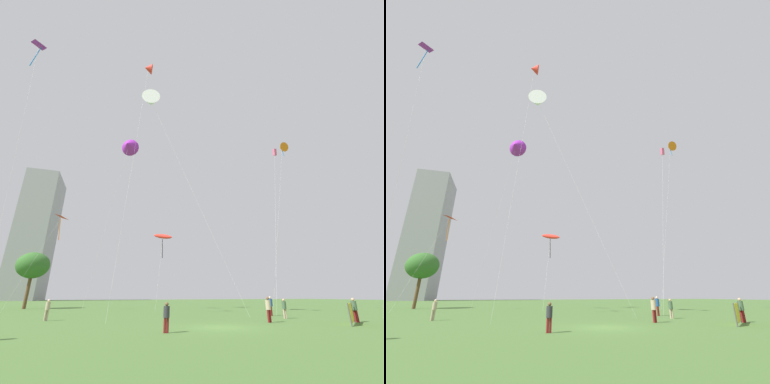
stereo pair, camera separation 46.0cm
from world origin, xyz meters
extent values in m
plane|color=#476B30|center=(0.00, 0.00, 0.00)|extent=(280.00, 280.00, 0.00)
cylinder|color=maroon|center=(11.42, -0.57, 0.42)|extent=(0.16, 0.16, 0.85)
cylinder|color=maroon|center=(11.45, -0.74, 0.42)|extent=(0.16, 0.16, 0.85)
cylinder|color=#3F593F|center=(11.43, -0.65, 1.18)|extent=(0.39, 0.39, 0.67)
sphere|color=tan|center=(11.43, -0.65, 1.63)|extent=(0.23, 0.23, 0.23)
cylinder|color=maroon|center=(4.95, 1.61, 0.44)|extent=(0.17, 0.17, 0.89)
cylinder|color=maroon|center=(5.13, 1.65, 0.44)|extent=(0.17, 0.17, 0.89)
cylinder|color=tan|center=(5.04, 1.63, 1.24)|extent=(0.41, 0.41, 0.70)
sphere|color=brown|center=(5.04, 1.63, 1.71)|extent=(0.24, 0.24, 0.24)
cylinder|color=tan|center=(-11.06, 9.52, 0.40)|extent=(0.15, 0.15, 0.79)
cylinder|color=tan|center=(-11.21, 9.45, 0.40)|extent=(0.15, 0.15, 0.79)
cylinder|color=tan|center=(-11.13, 9.49, 1.10)|extent=(0.36, 0.36, 0.63)
sphere|color=beige|center=(-11.13, 9.49, 1.52)|extent=(0.21, 0.21, 0.21)
cylinder|color=maroon|center=(9.84, 7.73, 0.45)|extent=(0.17, 0.17, 0.90)
cylinder|color=maroon|center=(9.69, 7.62, 0.45)|extent=(0.17, 0.17, 0.90)
cylinder|color=#1E478C|center=(9.77, 7.68, 1.25)|extent=(0.41, 0.41, 0.71)
sphere|color=beige|center=(9.77, 7.68, 1.73)|extent=(0.24, 0.24, 0.24)
cylinder|color=tan|center=(8.81, 4.28, 0.40)|extent=(0.15, 0.15, 0.80)
cylinder|color=tan|center=(8.65, 4.31, 0.40)|extent=(0.15, 0.15, 0.80)
cylinder|color=#3F593F|center=(8.73, 4.29, 1.12)|extent=(0.37, 0.37, 0.63)
sphere|color=tan|center=(8.73, 4.29, 1.54)|extent=(0.22, 0.22, 0.22)
cylinder|color=maroon|center=(-4.11, -1.36, 0.38)|extent=(0.14, 0.14, 0.76)
cylinder|color=maroon|center=(-3.95, -1.38, 0.38)|extent=(0.14, 0.14, 0.76)
cylinder|color=#2D2D33|center=(-4.03, -1.37, 1.06)|extent=(0.35, 0.35, 0.60)
sphere|color=brown|center=(-4.03, -1.37, 1.46)|extent=(0.20, 0.20, 0.20)
cylinder|color=silver|center=(-6.56, 25.89, 12.91)|extent=(3.73, 5.95, 25.82)
cone|color=purple|center=(-4.70, 22.92, 25.82)|extent=(3.81, 3.63, 3.34)
cylinder|color=silver|center=(-5.63, 7.15, 14.95)|extent=(2.29, 4.62, 29.90)
cone|color=red|center=(-4.49, 9.45, 29.90)|extent=(1.32, 1.52, 1.44)
cylinder|color=silver|center=(21.12, 18.15, 14.84)|extent=(7.60, 1.66, 29.68)
cone|color=orange|center=(24.91, 18.98, 29.67)|extent=(2.02, 1.93, 2.19)
cylinder|color=blue|center=(24.91, 18.98, 28.52)|extent=(0.19, 0.29, 1.71)
cylinder|color=silver|center=(-15.25, 24.29, 6.61)|extent=(4.06, 4.46, 13.22)
pyramid|color=red|center=(-13.21, 26.51, 13.25)|extent=(1.72, 1.06, 0.68)
cylinder|color=orange|center=(-13.23, 26.51, 11.27)|extent=(0.32, 0.64, 3.26)
cylinder|color=silver|center=(1.42, 9.50, 14.00)|extent=(9.21, 7.36, 28.01)
cone|color=white|center=(-3.18, 13.17, 28.00)|extent=(2.91, 2.44, 2.63)
cylinder|color=silver|center=(-16.78, 10.80, 15.56)|extent=(2.27, 2.38, 31.13)
pyramid|color=purple|center=(-17.89, 11.98, 31.16)|extent=(2.00, 1.71, 0.84)
cylinder|color=blue|center=(-17.91, 11.98, 29.19)|extent=(0.73, 0.17, 3.24)
cylinder|color=silver|center=(1.60, 22.77, 5.55)|extent=(1.79, 4.28, 11.09)
ellipsoid|color=red|center=(2.49, 24.90, 11.09)|extent=(2.77, 3.87, 1.53)
cylinder|color=black|center=(2.49, 24.90, 9.19)|extent=(0.23, 0.11, 3.19)
cylinder|color=silver|center=(14.35, 10.69, 12.36)|extent=(8.78, 7.16, 24.73)
cube|color=#E5598C|center=(18.73, 14.26, 24.73)|extent=(0.61, 0.69, 1.26)
cylinder|color=brown|center=(-16.95, 34.35, 2.43)|extent=(0.52, 0.52, 4.86)
ellipsoid|color=#336628|center=(-16.95, 34.35, 6.63)|extent=(5.07, 5.07, 4.19)
cube|color=#939399|center=(-34.04, 127.86, 29.78)|extent=(16.36, 24.84, 59.56)
cylinder|color=#4C4C4C|center=(10.93, -0.83, 0.72)|extent=(0.08, 0.08, 1.45)
cylinder|color=#4C4C4C|center=(8.34, -2.70, 0.72)|extent=(0.08, 0.08, 1.45)
cube|color=yellow|center=(9.64, -1.76, 0.77)|extent=(2.61, 1.90, 1.25)
camera|label=1|loc=(-8.51, -16.88, 1.88)|focal=24.42mm
camera|label=2|loc=(-8.08, -17.04, 1.88)|focal=24.42mm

